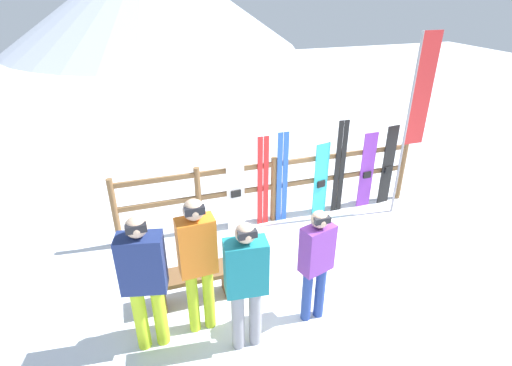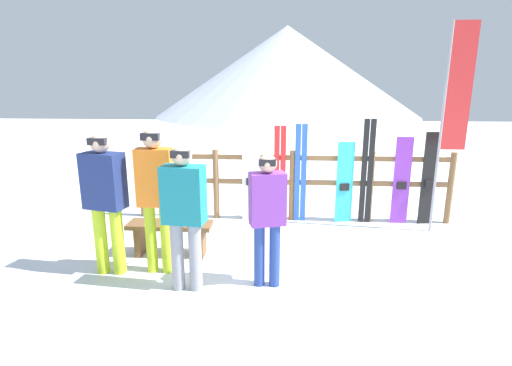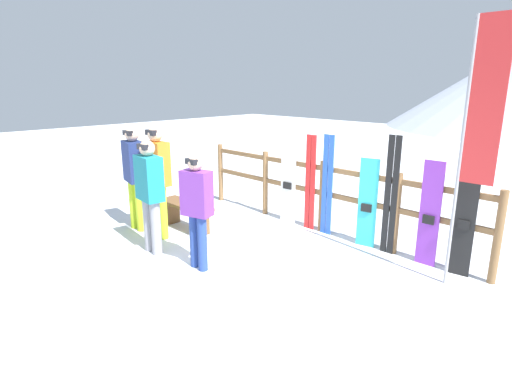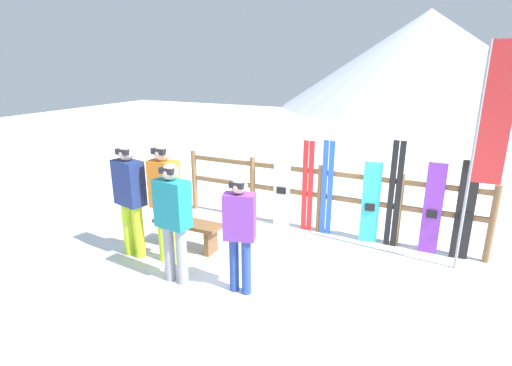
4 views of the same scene
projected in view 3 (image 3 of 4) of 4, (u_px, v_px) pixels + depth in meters
name	position (u px, v px, depth m)	size (l,w,h in m)	color
ground_plane	(248.00, 261.00, 5.65)	(40.00, 40.00, 0.00)	white
fence	(322.00, 190.00, 6.66)	(5.35, 0.10, 1.21)	brown
bench	(186.00, 211.00, 6.82)	(1.14, 0.36, 0.47)	brown
person_navy	(135.00, 172.00, 6.67)	(0.52, 0.36, 1.76)	#B7D826
person_purple	(197.00, 204.00, 5.23)	(0.44, 0.32, 1.56)	navy
person_orange	(157.00, 173.00, 6.30)	(0.43, 0.25, 1.81)	#B7D826
person_teal	(150.00, 189.00, 5.73)	(0.48, 0.30, 1.68)	gray
snowboard_white	(288.00, 181.00, 7.09)	(0.31, 0.07, 1.52)	white
ski_pair_red	(310.00, 183.00, 6.75)	(0.19, 0.02, 1.63)	red
ski_pair_blue	(327.00, 185.00, 6.50)	(0.19, 0.02, 1.66)	blue
snowboard_cyan	(367.00, 203.00, 6.03)	(0.29, 0.10, 1.38)	#2DBFCC
ski_pair_black	(391.00, 196.00, 5.74)	(0.19, 0.02, 1.75)	black
snowboard_purple	(430.00, 214.00, 5.38)	(0.27, 0.06, 1.47)	purple
snowboard_black_stripe	(465.00, 219.00, 5.07)	(0.25, 0.08, 1.55)	black
rental_flag	(476.00, 125.00, 4.47)	(0.40, 0.04, 3.18)	#99999E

